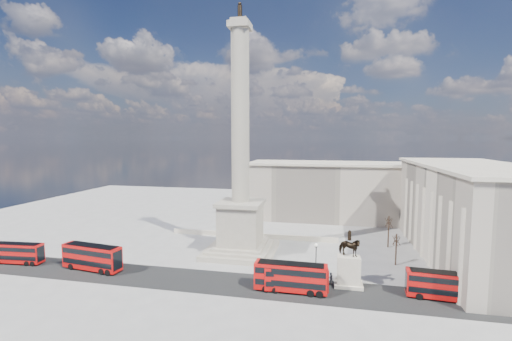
{
  "coord_description": "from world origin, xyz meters",
  "views": [
    {
      "loc": [
        17.2,
        -61.73,
        23.58
      ],
      "look_at": [
        4.01,
        1.12,
        17.53
      ],
      "focal_mm": 24.0,
      "sensor_mm": 36.0,
      "label": 1
    }
  ],
  "objects_px": {
    "red_bus_a": "(92,257)",
    "pedestrian_standing": "(331,278)",
    "red_bus_d": "(444,285)",
    "red_bus_e": "(18,253)",
    "pedestrian_crossing": "(303,266)",
    "nelsons_column": "(241,191)",
    "red_bus_c": "(297,278)",
    "victorian_lamp": "(316,258)",
    "equestrian_statue": "(349,266)",
    "red_bus_b": "(291,277)",
    "pedestrian_walking": "(324,270)"
  },
  "relations": [
    {
      "from": "red_bus_a",
      "to": "pedestrian_standing",
      "type": "bearing_deg",
      "value": 11.74
    },
    {
      "from": "red_bus_d",
      "to": "red_bus_e",
      "type": "bearing_deg",
      "value": -174.9
    },
    {
      "from": "pedestrian_crossing",
      "to": "nelsons_column",
      "type": "bearing_deg",
      "value": 30.5
    },
    {
      "from": "red_bus_d",
      "to": "red_bus_e",
      "type": "distance_m",
      "value": 73.95
    },
    {
      "from": "red_bus_c",
      "to": "victorian_lamp",
      "type": "distance_m",
      "value": 6.11
    },
    {
      "from": "red_bus_c",
      "to": "pedestrian_crossing",
      "type": "height_order",
      "value": "red_bus_c"
    },
    {
      "from": "pedestrian_standing",
      "to": "nelsons_column",
      "type": "bearing_deg",
      "value": -55.99
    },
    {
      "from": "red_bus_d",
      "to": "red_bus_a",
      "type": "bearing_deg",
      "value": -174.78
    },
    {
      "from": "red_bus_c",
      "to": "nelsons_column",
      "type": "bearing_deg",
      "value": 122.51
    },
    {
      "from": "equestrian_statue",
      "to": "pedestrian_crossing",
      "type": "xyz_separation_m",
      "value": [
        -7.48,
        4.75,
        -2.36
      ]
    },
    {
      "from": "red_bus_a",
      "to": "pedestrian_crossing",
      "type": "bearing_deg",
      "value": 18.73
    },
    {
      "from": "red_bus_d",
      "to": "equestrian_statue",
      "type": "relative_size",
      "value": 1.14
    },
    {
      "from": "pedestrian_crossing",
      "to": "victorian_lamp",
      "type": "bearing_deg",
      "value": -175.52
    },
    {
      "from": "nelsons_column",
      "to": "red_bus_c",
      "type": "height_order",
      "value": "nelsons_column"
    },
    {
      "from": "nelsons_column",
      "to": "victorian_lamp",
      "type": "bearing_deg",
      "value": -33.66
    },
    {
      "from": "red_bus_d",
      "to": "red_bus_b",
      "type": "bearing_deg",
      "value": -170.36
    },
    {
      "from": "red_bus_b",
      "to": "pedestrian_standing",
      "type": "distance_m",
      "value": 7.6
    },
    {
      "from": "equestrian_statue",
      "to": "pedestrian_standing",
      "type": "height_order",
      "value": "equestrian_statue"
    },
    {
      "from": "nelsons_column",
      "to": "pedestrian_standing",
      "type": "bearing_deg",
      "value": -32.49
    },
    {
      "from": "pedestrian_crossing",
      "to": "equestrian_statue",
      "type": "bearing_deg",
      "value": -153.47
    },
    {
      "from": "red_bus_b",
      "to": "red_bus_c",
      "type": "distance_m",
      "value": 0.92
    },
    {
      "from": "red_bus_b",
      "to": "victorian_lamp",
      "type": "height_order",
      "value": "victorian_lamp"
    },
    {
      "from": "pedestrian_walking",
      "to": "equestrian_statue",
      "type": "bearing_deg",
      "value": -68.12
    },
    {
      "from": "red_bus_c",
      "to": "red_bus_e",
      "type": "bearing_deg",
      "value": 171.9
    },
    {
      "from": "equestrian_statue",
      "to": "victorian_lamp",
      "type": "bearing_deg",
      "value": 163.17
    },
    {
      "from": "nelsons_column",
      "to": "red_bus_a",
      "type": "bearing_deg",
      "value": -148.38
    },
    {
      "from": "red_bus_d",
      "to": "nelsons_column",
      "type": "bearing_deg",
      "value": 162.41
    },
    {
      "from": "pedestrian_walking",
      "to": "pedestrian_crossing",
      "type": "height_order",
      "value": "pedestrian_walking"
    },
    {
      "from": "red_bus_b",
      "to": "victorian_lamp",
      "type": "bearing_deg",
      "value": 58.13
    },
    {
      "from": "nelsons_column",
      "to": "pedestrian_walking",
      "type": "distance_m",
      "value": 22.47
    },
    {
      "from": "red_bus_e",
      "to": "pedestrian_standing",
      "type": "relative_size",
      "value": 5.4
    },
    {
      "from": "red_bus_a",
      "to": "victorian_lamp",
      "type": "distance_m",
      "value": 39.56
    },
    {
      "from": "pedestrian_walking",
      "to": "pedestrian_crossing",
      "type": "distance_m",
      "value": 3.86
    },
    {
      "from": "red_bus_a",
      "to": "red_bus_b",
      "type": "height_order",
      "value": "red_bus_a"
    },
    {
      "from": "red_bus_e",
      "to": "pedestrian_walking",
      "type": "distance_m",
      "value": 57.03
    },
    {
      "from": "nelsons_column",
      "to": "pedestrian_crossing",
      "type": "bearing_deg",
      "value": -28.44
    },
    {
      "from": "red_bus_e",
      "to": "red_bus_a",
      "type": "bearing_deg",
      "value": -4.59
    },
    {
      "from": "red_bus_c",
      "to": "pedestrian_standing",
      "type": "xyz_separation_m",
      "value": [
        5.18,
        4.13,
        -1.16
      ]
    },
    {
      "from": "pedestrian_walking",
      "to": "red_bus_b",
      "type": "bearing_deg",
      "value": -149.37
    },
    {
      "from": "red_bus_a",
      "to": "pedestrian_standing",
      "type": "height_order",
      "value": "red_bus_a"
    },
    {
      "from": "pedestrian_walking",
      "to": "red_bus_c",
      "type": "bearing_deg",
      "value": -145.92
    },
    {
      "from": "red_bus_a",
      "to": "victorian_lamp",
      "type": "relative_size",
      "value": 1.88
    },
    {
      "from": "red_bus_d",
      "to": "pedestrian_crossing",
      "type": "height_order",
      "value": "red_bus_d"
    },
    {
      "from": "red_bus_d",
      "to": "pedestrian_standing",
      "type": "relative_size",
      "value": 5.75
    },
    {
      "from": "red_bus_c",
      "to": "equestrian_statue",
      "type": "relative_size",
      "value": 1.08
    },
    {
      "from": "red_bus_c",
      "to": "red_bus_e",
      "type": "distance_m",
      "value": 52.56
    },
    {
      "from": "victorian_lamp",
      "to": "pedestrian_standing",
      "type": "bearing_deg",
      "value": -24.24
    },
    {
      "from": "pedestrian_walking",
      "to": "pedestrian_crossing",
      "type": "relative_size",
      "value": 1.1
    },
    {
      "from": "red_bus_b",
      "to": "equestrian_statue",
      "type": "xyz_separation_m",
      "value": [
        8.77,
        3.96,
        0.85
      ]
    },
    {
      "from": "equestrian_statue",
      "to": "pedestrian_walking",
      "type": "relative_size",
      "value": 4.88
    }
  ]
}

